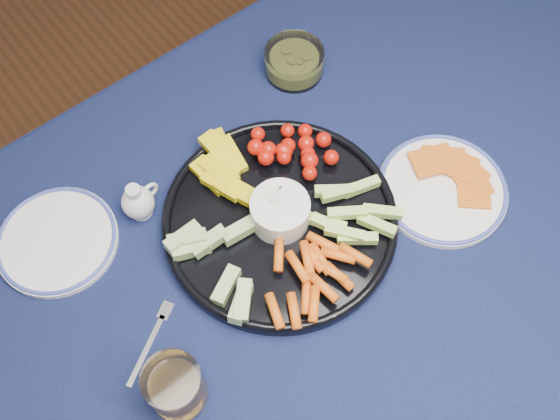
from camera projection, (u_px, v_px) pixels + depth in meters
dining_table at (344, 254)px, 1.15m from camera, size 1.67×1.07×0.75m
crudite_platter at (279, 219)px, 1.06m from camera, size 0.40×0.40×0.13m
creamer_pitcher at (138, 202)px, 1.06m from camera, size 0.07×0.06×0.08m
pickle_bowl at (294, 62)px, 1.22m from camera, size 0.12×0.12×0.05m
cheese_plate at (443, 188)px, 1.10m from camera, size 0.23×0.23×0.03m
juice_tumbler at (176, 387)px, 0.90m from camera, size 0.09×0.09×0.10m
fork_left at (153, 336)px, 0.98m from camera, size 0.13×0.09×0.00m
fork_right at (460, 182)px, 1.12m from camera, size 0.12×0.12×0.00m
side_plate_extra at (57, 240)px, 1.05m from camera, size 0.20×0.20×0.02m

